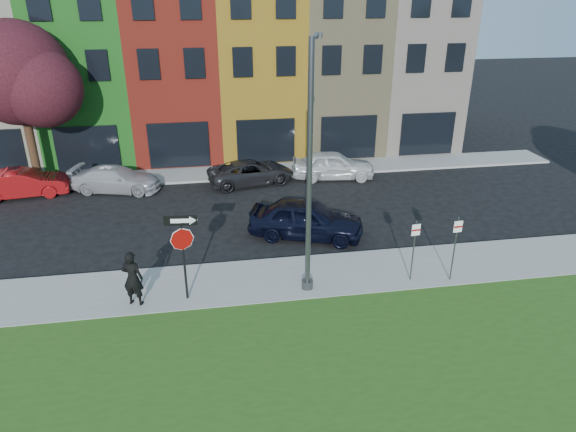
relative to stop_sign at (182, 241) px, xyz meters
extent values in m
plane|color=black|center=(4.45, -2.20, -2.30)|extent=(120.00, 120.00, 0.00)
cube|color=gray|center=(6.45, 0.80, -2.24)|extent=(40.00, 3.00, 0.12)
cube|color=gray|center=(1.45, 12.80, -2.24)|extent=(40.00, 2.40, 0.12)
cube|color=beige|center=(-10.55, 19.00, 2.70)|extent=(5.00, 10.00, 10.00)
cube|color=green|center=(-5.55, 19.00, 2.70)|extent=(5.00, 10.00, 10.00)
cube|color=#A8291C|center=(-0.55, 19.00, 2.70)|extent=(5.00, 10.00, 10.00)
cube|color=gold|center=(4.45, 19.00, 2.70)|extent=(5.00, 10.00, 10.00)
cube|color=#91825D|center=(9.45, 19.00, 2.70)|extent=(5.00, 10.00, 10.00)
cube|color=#C2B3A4|center=(14.45, 19.00, 2.70)|extent=(5.00, 10.00, 10.00)
cube|color=black|center=(1.95, 13.94, -0.80)|extent=(30.00, 0.12, 2.60)
cylinder|color=black|center=(0.00, 0.02, -0.69)|extent=(0.08, 0.08, 2.99)
cylinder|color=white|center=(0.00, 0.00, 0.06)|extent=(0.78, 0.11, 0.78)
cylinder|color=maroon|center=(0.00, -0.03, 0.06)|extent=(0.74, 0.10, 0.74)
cube|color=black|center=(0.00, 0.00, 0.71)|extent=(1.05, 0.15, 0.34)
cube|color=white|center=(0.00, -0.03, 0.71)|extent=(0.66, 0.09, 0.14)
imported|color=black|center=(-1.69, -0.04, -1.22)|extent=(0.98, 0.88, 1.93)
imported|color=black|center=(4.93, 4.19, -1.48)|extent=(5.04, 6.05, 1.64)
imported|color=maroon|center=(-8.27, 11.02, -1.59)|extent=(2.78, 4.75, 1.42)
imported|color=#AEADB2|center=(-3.74, 11.07, -1.65)|extent=(3.95, 5.36, 1.31)
imported|color=black|center=(3.27, 11.05, -1.66)|extent=(4.04, 5.50, 1.28)
imported|color=silver|center=(7.82, 11.14, -1.53)|extent=(2.92, 4.97, 1.54)
cylinder|color=#494C4E|center=(4.14, -0.02, 2.00)|extent=(0.18, 0.18, 8.37)
cylinder|color=#494C4E|center=(4.14, -0.02, -2.03)|extent=(0.40, 0.40, 0.30)
cylinder|color=#494C4E|center=(4.44, 0.93, 6.08)|extent=(0.72, 1.94, 0.12)
cube|color=#494C4E|center=(4.77, 1.98, 6.03)|extent=(0.40, 0.60, 0.16)
cylinder|color=#494C4E|center=(7.92, -0.07, -1.03)|extent=(0.05, 0.05, 2.31)
cube|color=white|center=(7.92, -0.10, -0.19)|extent=(0.32, 0.05, 0.42)
cube|color=maroon|center=(7.92, -0.12, -0.19)|extent=(0.32, 0.04, 0.06)
cylinder|color=#494C4E|center=(9.33, -0.30, -0.95)|extent=(0.05, 0.05, 2.46)
cube|color=white|center=(9.33, -0.33, -0.07)|extent=(0.32, 0.04, 0.42)
cube|color=maroon|center=(9.33, -0.35, -0.07)|extent=(0.32, 0.03, 0.06)
cylinder|color=black|center=(-7.99, 12.60, -0.19)|extent=(0.44, 0.44, 3.99)
sphere|color=black|center=(-7.99, 12.60, 3.59)|extent=(5.09, 5.09, 5.09)
sphere|color=black|center=(-6.71, 11.83, 2.96)|extent=(3.82, 3.82, 3.82)
sphere|color=black|center=(-9.13, 13.49, 3.08)|extent=(3.57, 3.57, 3.57)
sphere|color=black|center=(-7.73, 13.10, 4.48)|extent=(3.06, 3.06, 3.06)
camera|label=1|loc=(0.96, -15.09, 7.47)|focal=32.00mm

